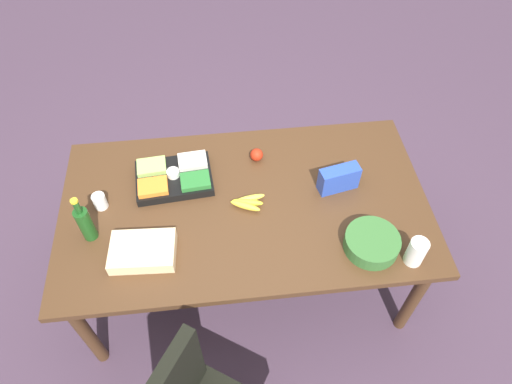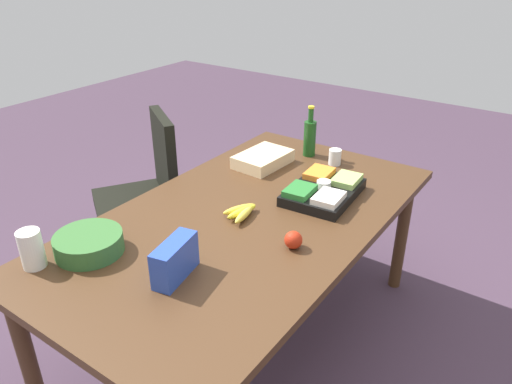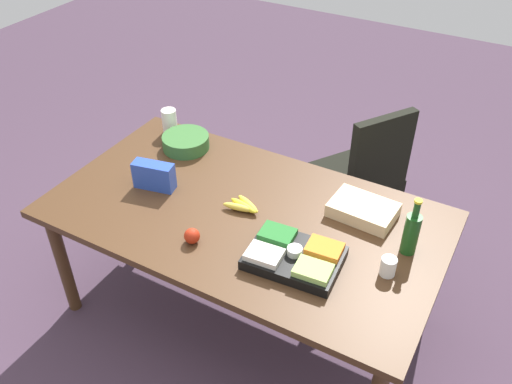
{
  "view_description": "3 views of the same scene",
  "coord_description": "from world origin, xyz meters",
  "px_view_note": "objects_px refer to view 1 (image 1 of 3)",
  "views": [
    {
      "loc": [
        -0.11,
        -1.51,
        2.76
      ],
      "look_at": [
        0.07,
        0.06,
        0.79
      ],
      "focal_mm": 32.31,
      "sensor_mm": 36.0,
      "label": 1
    },
    {
      "loc": [
        1.59,
        1.17,
        1.9
      ],
      "look_at": [
        -0.09,
        -0.01,
        0.85
      ],
      "focal_mm": 34.36,
      "sensor_mm": 36.0,
      "label": 2
    },
    {
      "loc": [
        -1.1,
        1.84,
        2.52
      ],
      "look_at": [
        -0.01,
        -0.1,
        0.83
      ],
      "focal_mm": 38.19,
      "sensor_mm": 36.0,
      "label": 3
    }
  ],
  "objects_px": {
    "salad_bowl": "(372,243)",
    "wine_bottle": "(85,223)",
    "conference_table": "(245,211)",
    "apple_red": "(257,155)",
    "sheet_cake": "(143,251)",
    "paper_cup": "(100,201)",
    "banana_bunch": "(247,202)",
    "veggie_tray": "(174,177)",
    "chip_bag_blue": "(339,179)",
    "mayo_jar": "(416,252)"
  },
  "relations": [
    {
      "from": "sheet_cake",
      "to": "wine_bottle",
      "type": "height_order",
      "value": "wine_bottle"
    },
    {
      "from": "banana_bunch",
      "to": "apple_red",
      "type": "height_order",
      "value": "apple_red"
    },
    {
      "from": "sheet_cake",
      "to": "salad_bowl",
      "type": "relative_size",
      "value": 1.16
    },
    {
      "from": "mayo_jar",
      "to": "chip_bag_blue",
      "type": "xyz_separation_m",
      "value": [
        -0.27,
        0.5,
        -0.0
      ]
    },
    {
      "from": "conference_table",
      "to": "apple_red",
      "type": "relative_size",
      "value": 26.3
    },
    {
      "from": "chip_bag_blue",
      "to": "apple_red",
      "type": "height_order",
      "value": "chip_bag_blue"
    },
    {
      "from": "chip_bag_blue",
      "to": "salad_bowl",
      "type": "xyz_separation_m",
      "value": [
        0.08,
        -0.4,
        -0.03
      ]
    },
    {
      "from": "banana_bunch",
      "to": "sheet_cake",
      "type": "height_order",
      "value": "sheet_cake"
    },
    {
      "from": "sheet_cake",
      "to": "salad_bowl",
      "type": "xyz_separation_m",
      "value": [
        1.14,
        -0.08,
        0.01
      ]
    },
    {
      "from": "banana_bunch",
      "to": "apple_red",
      "type": "bearing_deg",
      "value": 75.25
    },
    {
      "from": "mayo_jar",
      "to": "sheet_cake",
      "type": "relative_size",
      "value": 0.49
    },
    {
      "from": "paper_cup",
      "to": "salad_bowl",
      "type": "xyz_separation_m",
      "value": [
        1.38,
        -0.41,
        -0.0
      ]
    },
    {
      "from": "veggie_tray",
      "to": "paper_cup",
      "type": "relative_size",
      "value": 4.91
    },
    {
      "from": "veggie_tray",
      "to": "mayo_jar",
      "type": "xyz_separation_m",
      "value": [
        1.17,
        -0.65,
        0.04
      ]
    },
    {
      "from": "banana_bunch",
      "to": "salad_bowl",
      "type": "xyz_separation_m",
      "value": [
        0.59,
        -0.34,
        0.02
      ]
    },
    {
      "from": "wine_bottle",
      "to": "veggie_tray",
      "type": "bearing_deg",
      "value": 37.05
    },
    {
      "from": "veggie_tray",
      "to": "apple_red",
      "type": "height_order",
      "value": "veggie_tray"
    },
    {
      "from": "chip_bag_blue",
      "to": "salad_bowl",
      "type": "relative_size",
      "value": 0.8
    },
    {
      "from": "conference_table",
      "to": "banana_bunch",
      "type": "relative_size",
      "value": 10.09
    },
    {
      "from": "wine_bottle",
      "to": "chip_bag_blue",
      "type": "bearing_deg",
      "value": 7.54
    },
    {
      "from": "conference_table",
      "to": "banana_bunch",
      "type": "xyz_separation_m",
      "value": [
        0.01,
        -0.01,
        0.1
      ]
    },
    {
      "from": "veggie_tray",
      "to": "banana_bunch",
      "type": "relative_size",
      "value": 2.23
    },
    {
      "from": "conference_table",
      "to": "chip_bag_blue",
      "type": "distance_m",
      "value": 0.55
    },
    {
      "from": "conference_table",
      "to": "chip_bag_blue",
      "type": "height_order",
      "value": "chip_bag_blue"
    },
    {
      "from": "veggie_tray",
      "to": "banana_bunch",
      "type": "bearing_deg",
      "value": -28.55
    },
    {
      "from": "sheet_cake",
      "to": "wine_bottle",
      "type": "distance_m",
      "value": 0.32
    },
    {
      "from": "mayo_jar",
      "to": "banana_bunch",
      "type": "bearing_deg",
      "value": 150.93
    },
    {
      "from": "wine_bottle",
      "to": "apple_red",
      "type": "xyz_separation_m",
      "value": [
        0.91,
        0.44,
        -0.08
      ]
    },
    {
      "from": "salad_bowl",
      "to": "wine_bottle",
      "type": "bearing_deg",
      "value": 170.89
    },
    {
      "from": "paper_cup",
      "to": "sheet_cake",
      "type": "height_order",
      "value": "paper_cup"
    },
    {
      "from": "mayo_jar",
      "to": "apple_red",
      "type": "relative_size",
      "value": 2.07
    },
    {
      "from": "sheet_cake",
      "to": "apple_red",
      "type": "distance_m",
      "value": 0.86
    },
    {
      "from": "banana_bunch",
      "to": "wine_bottle",
      "type": "xyz_separation_m",
      "value": [
        -0.82,
        -0.11,
        0.09
      ]
    },
    {
      "from": "banana_bunch",
      "to": "chip_bag_blue",
      "type": "height_order",
      "value": "chip_bag_blue"
    },
    {
      "from": "conference_table",
      "to": "veggie_tray",
      "type": "height_order",
      "value": "veggie_tray"
    },
    {
      "from": "conference_table",
      "to": "sheet_cake",
      "type": "xyz_separation_m",
      "value": [
        -0.53,
        -0.27,
        0.11
      ]
    },
    {
      "from": "paper_cup",
      "to": "apple_red",
      "type": "xyz_separation_m",
      "value": [
        0.87,
        0.25,
        -0.01
      ]
    },
    {
      "from": "chip_bag_blue",
      "to": "apple_red",
      "type": "relative_size",
      "value": 2.89
    },
    {
      "from": "veggie_tray",
      "to": "chip_bag_blue",
      "type": "xyz_separation_m",
      "value": [
        0.9,
        -0.15,
        0.04
      ]
    },
    {
      "from": "conference_table",
      "to": "paper_cup",
      "type": "xyz_separation_m",
      "value": [
        -0.77,
        0.07,
        0.12
      ]
    },
    {
      "from": "veggie_tray",
      "to": "wine_bottle",
      "type": "distance_m",
      "value": 0.54
    },
    {
      "from": "mayo_jar",
      "to": "banana_bunch",
      "type": "xyz_separation_m",
      "value": [
        -0.78,
        0.43,
        -0.05
      ]
    },
    {
      "from": "conference_table",
      "to": "chip_bag_blue",
      "type": "bearing_deg",
      "value": 5.97
    },
    {
      "from": "salad_bowl",
      "to": "apple_red",
      "type": "relative_size",
      "value": 3.64
    },
    {
      "from": "wine_bottle",
      "to": "apple_red",
      "type": "relative_size",
      "value": 3.97
    },
    {
      "from": "veggie_tray",
      "to": "sheet_cake",
      "type": "bearing_deg",
      "value": -108.14
    },
    {
      "from": "conference_table",
      "to": "paper_cup",
      "type": "bearing_deg",
      "value": 175.13
    },
    {
      "from": "sheet_cake",
      "to": "apple_red",
      "type": "xyz_separation_m",
      "value": [
        0.63,
        0.58,
        0.0
      ]
    },
    {
      "from": "mayo_jar",
      "to": "salad_bowl",
      "type": "relative_size",
      "value": 0.57
    },
    {
      "from": "wine_bottle",
      "to": "apple_red",
      "type": "bearing_deg",
      "value": 25.8
    }
  ]
}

